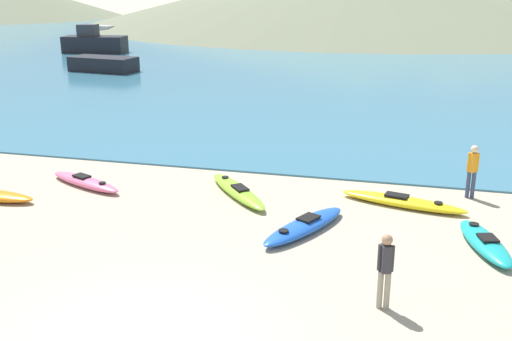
{
  "coord_description": "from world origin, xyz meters",
  "views": [
    {
      "loc": [
        4.22,
        -8.18,
        6.05
      ],
      "look_at": [
        -0.08,
        8.61,
        0.5
      ],
      "focal_mm": 42.0,
      "sensor_mm": 36.0,
      "label": 1
    }
  ],
  "objects_px": {
    "kayak_on_sand_5": "(305,226)",
    "moored_boat_0": "(94,43)",
    "kayak_on_sand_1": "(85,182)",
    "person_near_waterline": "(472,168)",
    "kayak_on_sand_4": "(485,242)",
    "person_near_foreground": "(385,267)",
    "moored_boat_3": "(103,64)",
    "moored_boat_1": "(96,28)",
    "kayak_on_sand_0": "(403,201)",
    "kayak_on_sand_2": "(238,191)"
  },
  "relations": [
    {
      "from": "kayak_on_sand_1",
      "to": "person_near_foreground",
      "type": "distance_m",
      "value": 10.51
    },
    {
      "from": "kayak_on_sand_1",
      "to": "person_near_waterline",
      "type": "bearing_deg",
      "value": 9.2
    },
    {
      "from": "kayak_on_sand_1",
      "to": "moored_boat_0",
      "type": "bearing_deg",
      "value": 118.29
    },
    {
      "from": "kayak_on_sand_0",
      "to": "person_near_foreground",
      "type": "height_order",
      "value": "person_near_foreground"
    },
    {
      "from": "kayak_on_sand_2",
      "to": "kayak_on_sand_4",
      "type": "xyz_separation_m",
      "value": [
        6.63,
        -2.06,
        0.02
      ]
    },
    {
      "from": "kayak_on_sand_1",
      "to": "kayak_on_sand_4",
      "type": "height_order",
      "value": "kayak_on_sand_4"
    },
    {
      "from": "kayak_on_sand_4",
      "to": "moored_boat_3",
      "type": "bearing_deg",
      "value": 133.64
    },
    {
      "from": "kayak_on_sand_0",
      "to": "moored_boat_0",
      "type": "height_order",
      "value": "moored_boat_0"
    },
    {
      "from": "moored_boat_1",
      "to": "moored_boat_3",
      "type": "relative_size",
      "value": 1.1
    },
    {
      "from": "kayak_on_sand_4",
      "to": "person_near_foreground",
      "type": "relative_size",
      "value": 1.78
    },
    {
      "from": "person_near_waterline",
      "to": "kayak_on_sand_0",
      "type": "bearing_deg",
      "value": -147.97
    },
    {
      "from": "kayak_on_sand_0",
      "to": "person_near_waterline",
      "type": "height_order",
      "value": "person_near_waterline"
    },
    {
      "from": "kayak_on_sand_2",
      "to": "person_near_foreground",
      "type": "bearing_deg",
      "value": -50.4
    },
    {
      "from": "person_near_waterline",
      "to": "moored_boat_3",
      "type": "bearing_deg",
      "value": 138.27
    },
    {
      "from": "person_near_waterline",
      "to": "moored_boat_3",
      "type": "distance_m",
      "value": 29.72
    },
    {
      "from": "kayak_on_sand_5",
      "to": "person_near_foreground",
      "type": "relative_size",
      "value": 2.04
    },
    {
      "from": "kayak_on_sand_0",
      "to": "moored_boat_0",
      "type": "distance_m",
      "value": 40.47
    },
    {
      "from": "kayak_on_sand_5",
      "to": "person_near_foreground",
      "type": "xyz_separation_m",
      "value": [
        2.09,
        -3.27,
        0.73
      ]
    },
    {
      "from": "person_near_foreground",
      "to": "kayak_on_sand_4",
      "type": "bearing_deg",
      "value": 56.62
    },
    {
      "from": "kayak_on_sand_0",
      "to": "person_near_foreground",
      "type": "xyz_separation_m",
      "value": [
        -0.25,
        -5.69,
        0.75
      ]
    },
    {
      "from": "kayak_on_sand_0",
      "to": "moored_boat_1",
      "type": "bearing_deg",
      "value": 126.25
    },
    {
      "from": "moored_boat_1",
      "to": "moored_boat_3",
      "type": "height_order",
      "value": "moored_boat_3"
    },
    {
      "from": "moored_boat_3",
      "to": "kayak_on_sand_1",
      "type": "bearing_deg",
      "value": -63.34
    },
    {
      "from": "kayak_on_sand_4",
      "to": "moored_boat_3",
      "type": "relative_size",
      "value": 0.58
    },
    {
      "from": "kayak_on_sand_2",
      "to": "kayak_on_sand_4",
      "type": "bearing_deg",
      "value": -17.27
    },
    {
      "from": "moored_boat_3",
      "to": "kayak_on_sand_2",
      "type": "bearing_deg",
      "value": -53.72
    },
    {
      "from": "moored_boat_1",
      "to": "person_near_foreground",
      "type": "bearing_deg",
      "value": -56.8
    },
    {
      "from": "kayak_on_sand_5",
      "to": "moored_boat_0",
      "type": "xyz_separation_m",
      "value": [
        -24.0,
        33.14,
        0.73
      ]
    },
    {
      "from": "kayak_on_sand_5",
      "to": "moored_boat_0",
      "type": "distance_m",
      "value": 40.92
    },
    {
      "from": "kayak_on_sand_0",
      "to": "moored_boat_3",
      "type": "height_order",
      "value": "moored_boat_3"
    },
    {
      "from": "kayak_on_sand_5",
      "to": "moored_boat_1",
      "type": "relative_size",
      "value": 0.61
    },
    {
      "from": "kayak_on_sand_4",
      "to": "moored_boat_3",
      "type": "height_order",
      "value": "moored_boat_3"
    },
    {
      "from": "kayak_on_sand_0",
      "to": "moored_boat_3",
      "type": "bearing_deg",
      "value": 134.11
    },
    {
      "from": "person_near_waterline",
      "to": "moored_boat_0",
      "type": "relative_size",
      "value": 0.29
    },
    {
      "from": "kayak_on_sand_4",
      "to": "person_near_foreground",
      "type": "distance_m",
      "value": 4.03
    },
    {
      "from": "moored_boat_0",
      "to": "moored_boat_3",
      "type": "bearing_deg",
      "value": -58.28
    },
    {
      "from": "kayak_on_sand_4",
      "to": "person_near_waterline",
      "type": "distance_m",
      "value": 3.62
    },
    {
      "from": "kayak_on_sand_4",
      "to": "kayak_on_sand_2",
      "type": "bearing_deg",
      "value": 162.73
    },
    {
      "from": "kayak_on_sand_5",
      "to": "moored_boat_1",
      "type": "distance_m",
      "value": 63.14
    },
    {
      "from": "kayak_on_sand_0",
      "to": "kayak_on_sand_4",
      "type": "distance_m",
      "value": 3.06
    },
    {
      "from": "kayak_on_sand_1",
      "to": "kayak_on_sand_5",
      "type": "xyz_separation_m",
      "value": [
        7.11,
        -1.76,
        0.01
      ]
    },
    {
      "from": "kayak_on_sand_4",
      "to": "kayak_on_sand_5",
      "type": "distance_m",
      "value": 4.28
    },
    {
      "from": "kayak_on_sand_0",
      "to": "moored_boat_1",
      "type": "relative_size",
      "value": 0.69
    },
    {
      "from": "moored_boat_0",
      "to": "person_near_foreground",
      "type": "bearing_deg",
      "value": -54.37
    },
    {
      "from": "moored_boat_3",
      "to": "moored_boat_0",
      "type": "bearing_deg",
      "value": 121.72
    },
    {
      "from": "person_near_waterline",
      "to": "moored_boat_3",
      "type": "xyz_separation_m",
      "value": [
        -22.18,
        19.78,
        -0.35
      ]
    },
    {
      "from": "moored_boat_1",
      "to": "moored_boat_0",
      "type": "bearing_deg",
      "value": -61.68
    },
    {
      "from": "person_near_waterline",
      "to": "person_near_foreground",
      "type": "bearing_deg",
      "value": -107.2
    },
    {
      "from": "kayak_on_sand_2",
      "to": "kayak_on_sand_5",
      "type": "distance_m",
      "value": 3.16
    },
    {
      "from": "kayak_on_sand_0",
      "to": "person_near_waterline",
      "type": "xyz_separation_m",
      "value": [
        1.87,
        1.17,
        0.76
      ]
    }
  ]
}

